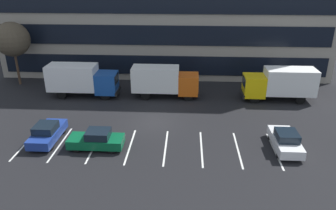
{
  "coord_description": "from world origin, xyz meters",
  "views": [
    {
      "loc": [
        2.89,
        -26.51,
        13.04
      ],
      "look_at": [
        1.28,
        0.8,
        1.4
      ],
      "focal_mm": 34.94,
      "sensor_mm": 36.0,
      "label": 1
    }
  ],
  "objects": [
    {
      "name": "sedan_white",
      "position": [
        10.61,
        -4.03,
        0.72
      ],
      "size": [
        1.79,
        4.28,
        1.53
      ],
      "color": "white",
      "rests_on": "ground_plane"
    },
    {
      "name": "box_truck_orange",
      "position": [
        0.53,
        6.37,
        1.87
      ],
      "size": [
        7.16,
        2.37,
        3.32
      ],
      "color": "#D85914",
      "rests_on": "ground_plane"
    },
    {
      "name": "ground_plane",
      "position": [
        0.0,
        0.0,
        0.0
      ],
      "size": [
        120.0,
        120.0,
        0.0
      ],
      "primitive_type": "plane",
      "color": "black"
    },
    {
      "name": "sedan_navy",
      "position": [
        -8.16,
        -3.87,
        0.73
      ],
      "size": [
        1.81,
        4.31,
        1.54
      ],
      "color": "navy",
      "rests_on": "ground_plane"
    },
    {
      "name": "box_truck_blue",
      "position": [
        -8.31,
        6.08,
        1.95
      ],
      "size": [
        7.48,
        2.48,
        3.47
      ],
      "color": "#194799",
      "rests_on": "ground_plane"
    },
    {
      "name": "bare_tree",
      "position": [
        -17.0,
        9.47,
        5.38
      ],
      "size": [
        3.92,
        3.92,
        7.36
      ],
      "color": "#473323",
      "rests_on": "ground_plane"
    },
    {
      "name": "box_truck_yellow",
      "position": [
        12.65,
        6.16,
        1.92
      ],
      "size": [
        7.37,
        2.44,
        3.42
      ],
      "color": "yellow",
      "rests_on": "ground_plane"
    },
    {
      "name": "lot_markings",
      "position": [
        0.0,
        -4.37,
        0.0
      ],
      "size": [
        19.74,
        5.4,
        0.01
      ],
      "color": "silver",
      "rests_on": "ground_plane"
    },
    {
      "name": "sedan_forest",
      "position": [
        -3.91,
        -4.75,
        0.71
      ],
      "size": [
        4.22,
        1.77,
        1.51
      ],
      "color": "#0C5933",
      "rests_on": "ground_plane"
    }
  ]
}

